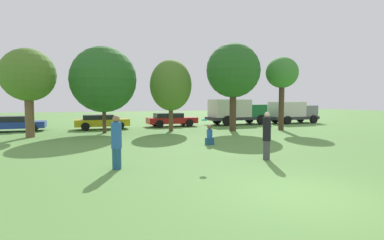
{
  "coord_description": "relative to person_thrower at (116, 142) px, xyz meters",
  "views": [
    {
      "loc": [
        -4.91,
        -5.7,
        2.33
      ],
      "look_at": [
        -1.39,
        4.79,
        1.6
      ],
      "focal_mm": 26.96,
      "sensor_mm": 36.0,
      "label": 1
    }
  ],
  "objects": [
    {
      "name": "delivery_truck_grey",
      "position": [
        18.88,
        15.21,
        0.29
      ],
      "size": [
        5.51,
        2.43,
        2.23
      ],
      "rotation": [
        0.0,
        0.0,
        0.05
      ],
      "color": "#2D2D33",
      "rests_on": "ground"
    },
    {
      "name": "frisbee",
      "position": [
        3.23,
        0.09,
        0.67
      ],
      "size": [
        0.23,
        0.23,
        0.09
      ],
      "color": "#19B2D8"
    },
    {
      "name": "tree_3",
      "position": [
        9.46,
        10.16,
        3.7
      ],
      "size": [
        4.15,
        4.15,
        6.74
      ],
      "color": "#473323",
      "rests_on": "ground"
    },
    {
      "name": "tree_4",
      "position": [
        13.37,
        9.42,
        3.52
      ],
      "size": [
        2.51,
        2.51,
        5.78
      ],
      "color": "#473323",
      "rests_on": "ground"
    },
    {
      "name": "parked_car_yellow",
      "position": [
        -0.22,
        14.86,
        -0.29
      ],
      "size": [
        4.37,
        2.11,
        1.19
      ],
      "rotation": [
        0.0,
        0.0,
        0.05
      ],
      "color": "gold",
      "rests_on": "ground"
    },
    {
      "name": "tree_1",
      "position": [
        -0.07,
        11.67,
        2.92
      ],
      "size": [
        4.69,
        4.69,
        6.2
      ],
      "color": "#473323",
      "rests_on": "ground"
    },
    {
      "name": "ground_plane",
      "position": [
        4.26,
        -4.32,
        -0.93
      ],
      "size": [
        120.0,
        120.0,
        0.0
      ],
      "primitive_type": "plane",
      "color": "#5B8E42"
    },
    {
      "name": "delivery_truck_green",
      "position": [
        12.51,
        15.52,
        0.43
      ],
      "size": [
        6.14,
        2.62,
        2.47
      ],
      "rotation": [
        0.0,
        0.0,
        0.05
      ],
      "color": "#2D2D33",
      "rests_on": "ground"
    },
    {
      "name": "parked_car_red",
      "position": [
        5.88,
        15.49,
        -0.27
      ],
      "size": [
        4.58,
        2.07,
        1.23
      ],
      "rotation": [
        0.0,
        0.0,
        0.05
      ],
      "color": "red",
      "rests_on": "ground"
    },
    {
      "name": "person_thrower",
      "position": [
        0.0,
        0.0,
        0.0
      ],
      "size": [
        0.36,
        0.36,
        1.84
      ],
      "rotation": [
        0.0,
        0.0,
        -0.05
      ],
      "color": "navy",
      "rests_on": "ground"
    },
    {
      "name": "parked_car_blue",
      "position": [
        -6.7,
        15.07,
        -0.3
      ],
      "size": [
        4.49,
        2.14,
        1.18
      ],
      "rotation": [
        0.0,
        0.0,
        0.05
      ],
      "color": "#1E389E",
      "rests_on": "ground"
    },
    {
      "name": "tree_2",
      "position": [
        4.87,
        11.59,
        2.59
      ],
      "size": [
        3.2,
        3.2,
        5.49
      ],
      "color": "brown",
      "rests_on": "ground"
    },
    {
      "name": "tree_0",
      "position": [
        -4.66,
        10.71,
        3.0
      ],
      "size": [
        3.33,
        3.33,
        5.65
      ],
      "color": "brown",
      "rests_on": "ground"
    },
    {
      "name": "bystander_sitting",
      "position": [
        5.08,
        4.13,
        -0.49
      ],
      "size": [
        0.4,
        0.34,
        1.05
      ],
      "color": "navy",
      "rests_on": "ground"
    },
    {
      "name": "person_catcher",
      "position": [
        5.74,
        -0.26,
        0.03
      ],
      "size": [
        0.31,
        0.31,
        1.89
      ],
      "rotation": [
        0.0,
        0.0,
        3.1
      ],
      "color": "#3F3F47",
      "rests_on": "ground"
    }
  ]
}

